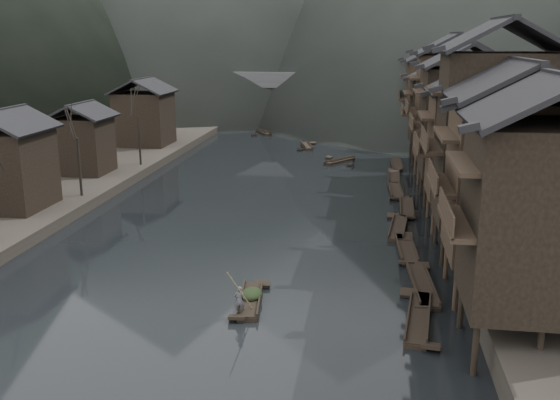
# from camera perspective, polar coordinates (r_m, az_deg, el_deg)

# --- Properties ---
(water) EXTENTS (300.00, 300.00, 0.00)m
(water) POSITION_cam_1_polar(r_m,az_deg,el_deg) (40.74, -5.32, -6.78)
(water) COLOR black
(water) RESTS_ON ground
(left_bank) EXTENTS (40.00, 200.00, 1.20)m
(left_bank) POSITION_cam_1_polar(r_m,az_deg,el_deg) (89.74, -21.34, 4.57)
(left_bank) COLOR #2D2823
(left_bank) RESTS_ON ground
(stilt_houses) EXTENTS (9.00, 67.60, 16.32)m
(stilt_houses) POSITION_cam_1_polar(r_m,az_deg,el_deg) (56.49, 16.72, 8.03)
(stilt_houses) COLOR black
(stilt_houses) RESTS_ON ground
(left_houses) EXTENTS (8.10, 53.20, 8.73)m
(left_houses) POSITION_cam_1_polar(r_m,az_deg,el_deg) (64.84, -19.09, 5.75)
(left_houses) COLOR black
(left_houses) RESTS_ON left_bank
(bare_trees) EXTENTS (3.95, 43.58, 7.90)m
(bare_trees) POSITION_cam_1_polar(r_m,az_deg,el_deg) (53.15, -21.37, 5.01)
(bare_trees) COLOR black
(bare_trees) RESTS_ON left_bank
(moored_sampans) EXTENTS (2.73, 49.34, 0.46)m
(moored_sampans) POSITION_cam_1_polar(r_m,az_deg,el_deg) (53.93, 11.14, -1.35)
(moored_sampans) COLOR black
(moored_sampans) RESTS_ON water
(midriver_boats) EXTENTS (16.64, 26.46, 0.44)m
(midriver_boats) POSITION_cam_1_polar(r_m,az_deg,el_deg) (87.04, 1.91, 5.02)
(midriver_boats) COLOR black
(midriver_boats) RESTS_ON water
(stone_bridge) EXTENTS (40.00, 6.00, 9.00)m
(stone_bridge) POSITION_cam_1_polar(r_m,az_deg,el_deg) (109.60, 3.57, 9.60)
(stone_bridge) COLOR #4C4C4F
(stone_bridge) RESTS_ON ground
(hero_sampan) EXTENTS (1.71, 5.55, 0.44)m
(hero_sampan) POSITION_cam_1_polar(r_m,az_deg,el_deg) (36.37, -2.72, -9.12)
(hero_sampan) COLOR black
(hero_sampan) RESTS_ON water
(cargo_heap) EXTENTS (1.21, 1.58, 0.73)m
(cargo_heap) POSITION_cam_1_polar(r_m,az_deg,el_deg) (36.36, -2.61, -8.10)
(cargo_heap) COLOR black
(cargo_heap) RESTS_ON hero_sampan
(boatman) EXTENTS (0.62, 0.43, 1.62)m
(boatman) POSITION_cam_1_polar(r_m,az_deg,el_deg) (34.28, -3.71, -8.76)
(boatman) COLOR #504F52
(boatman) RESTS_ON hero_sampan
(bamboo_pole) EXTENTS (1.26, 2.21, 3.44)m
(bamboo_pole) POSITION_cam_1_polar(r_m,az_deg,el_deg) (33.31, -3.45, -4.78)
(bamboo_pole) COLOR #8C7A51
(bamboo_pole) RESTS_ON boatman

